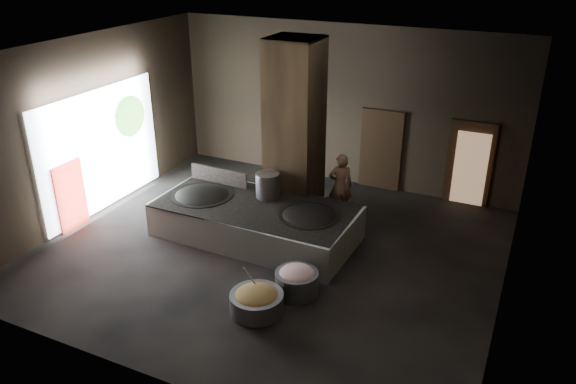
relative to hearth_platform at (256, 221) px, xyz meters
The scene contains 28 objects.
floor 0.87m from the hearth_platform, 33.23° to the right, with size 10.00×9.00×0.10m, color black.
ceiling 4.21m from the hearth_platform, 33.23° to the right, with size 10.00×9.00×0.10m, color black.
back_wall 4.58m from the hearth_platform, 81.47° to the left, with size 10.00×0.10×4.50m, color black.
front_wall 5.32m from the hearth_platform, 82.86° to the right, with size 10.00×0.10×4.50m, color black.
left_wall 4.81m from the hearth_platform, behind, with size 0.10×9.00×4.50m, color black.
right_wall 5.98m from the hearth_platform, ahead, with size 0.10×9.00×4.50m, color black.
pillar 2.39m from the hearth_platform, 77.86° to the left, with size 1.20×1.20×4.50m, color black.
hearth_platform is the anchor object (origin of this frame).
platform_cap 0.40m from the hearth_platform, ahead, with size 4.62×2.22×0.03m, color black.
wok_left 1.49m from the hearth_platform, behind, with size 1.49×1.49×0.41m, color black.
wok_left_rim 1.51m from the hearth_platform, behind, with size 1.52×1.52×0.05m, color black.
wok_right 1.39m from the hearth_platform, ahead, with size 1.39×1.39×0.39m, color black.
wok_right_rim 1.41m from the hearth_platform, ahead, with size 1.42×1.42×0.05m, color black.
stock_pot 0.91m from the hearth_platform, 84.81° to the left, with size 0.57×0.57×0.62m, color #97999E.
splash_guard 1.75m from the hearth_platform, 152.65° to the left, with size 1.64×0.06×0.41m, color black.
cook 2.40m from the hearth_platform, 52.53° to the left, with size 0.62×0.40×1.69m, color #93664A.
veg_basin 2.97m from the hearth_platform, 61.53° to the right, with size 1.04×1.04×0.38m, color slate.
veg_fill 2.96m from the hearth_platform, 61.53° to the right, with size 0.85×0.85×0.26m, color olive.
ladle 2.76m from the hearth_platform, 62.78° to the right, with size 0.03×0.03×0.82m, color #97999E.
meat_basin 2.54m from the hearth_platform, 42.93° to the right, with size 0.88×0.88×0.48m, color slate.
meat_fill 2.54m from the hearth_platform, 42.93° to the right, with size 0.73×0.73×0.28m, color #D78781.
doorway_near 4.49m from the hearth_platform, 65.75° to the left, with size 1.18×0.08×2.38m, color black.
doorway_near_glow 4.60m from the hearth_platform, 69.45° to the left, with size 0.82×0.04×1.94m, color #8C6647.
doorway_far 5.89m from the hearth_platform, 43.77° to the left, with size 1.18×0.08×2.38m, color black.
doorway_far_glow 5.82m from the hearth_platform, 42.36° to the left, with size 0.84×0.04×1.98m, color #8C6647.
left_opening 4.49m from the hearth_platform, behind, with size 0.04×4.20×3.10m, color white.
pavilion_sliver 4.54m from the hearth_platform, 160.51° to the right, with size 0.05×0.90×1.70m, color maroon.
tree_silhouette 4.68m from the hearth_platform, 168.08° to the left, with size 0.28×1.10×1.10m, color #194714.
Camera 1 is at (5.12, -9.98, 6.61)m, focal length 35.00 mm.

